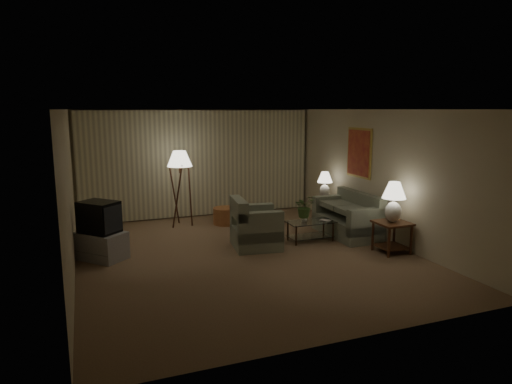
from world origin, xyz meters
TOP-DOWN VIEW (x-y plane):
  - ground at (0.00, 0.00)m, footprint 7.00×7.00m
  - room_shell at (0.02, 1.51)m, footprint 6.04×7.02m
  - sofa at (2.50, 0.47)m, footprint 1.67×0.87m
  - armchair at (0.36, 0.36)m, footprint 1.16×1.13m
  - side_table_near at (2.65, -0.88)m, footprint 0.60×0.60m
  - side_table_far at (2.65, 1.72)m, footprint 0.49×0.41m
  - table_lamp_near at (2.65, -0.88)m, footprint 0.45×0.45m
  - table_lamp_far at (2.65, 1.72)m, footprint 0.36×0.36m
  - coffee_table at (1.57, 0.37)m, footprint 0.98×0.54m
  - tv_cabinet at (-2.55, 0.71)m, footprint 1.44×1.44m
  - crt_tv at (-2.55, 0.71)m, footprint 1.14×1.14m
  - floor_lamp at (-0.67, 2.58)m, footprint 0.57×0.57m
  - ottoman at (0.35, 2.36)m, footprint 0.71×0.71m
  - vase at (1.42, 0.37)m, footprint 0.14×0.14m
  - flowers at (1.42, 0.37)m, footprint 0.48×0.44m
  - book at (1.82, 0.27)m, footprint 0.25×0.26m

SIDE VIEW (x-z plane):
  - ground at x=0.00m, z-range 0.00..0.00m
  - ottoman at x=0.35m, z-range 0.00..0.39m
  - tv_cabinet at x=-2.55m, z-range 0.00..0.50m
  - coffee_table at x=1.57m, z-range 0.07..0.48m
  - sofa at x=2.50m, z-range 0.00..0.74m
  - armchair at x=0.36m, z-range 0.00..0.78m
  - side_table_far at x=2.65m, z-range 0.10..0.70m
  - side_table_near at x=2.65m, z-range 0.12..0.72m
  - book at x=1.82m, z-range 0.41..0.43m
  - vase at x=1.42m, z-range 0.42..0.55m
  - flowers at x=1.42m, z-range 0.55..1.01m
  - crt_tv at x=-2.55m, z-range 0.50..1.07m
  - floor_lamp at x=-0.67m, z-range 0.04..1.81m
  - table_lamp_far at x=2.65m, z-range 0.66..1.28m
  - table_lamp_near at x=2.65m, z-range 0.67..1.44m
  - room_shell at x=0.02m, z-range 0.39..3.11m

